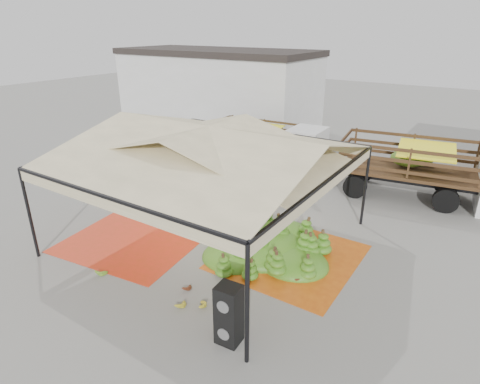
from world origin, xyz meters
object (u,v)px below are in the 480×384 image
Objects in this scene: vendor at (299,178)px; truck_right at (442,166)px; speaker_stack at (229,315)px; truck_left at (272,139)px; banana_heap at (260,233)px.

truck_right is (5.06, 2.90, 0.68)m from vendor.
truck_left reaches higher than speaker_stack.
vendor is 0.23× the size of truck_right.
speaker_stack is at bearing -67.15° from truck_left.
vendor is 0.29× the size of truck_left.
speaker_stack reaches higher than banana_heap.
truck_right is at bearing 60.82° from banana_heap.
vendor is 4.93m from truck_left.
truck_right reaches higher than vendor.
vendor is at bearing 101.30° from speaker_stack.
truck_left is at bearing 116.97° from banana_heap.
banana_heap is 8.71m from truck_right.
banana_heap is 3.04× the size of vendor.
truck_left reaches higher than banana_heap.
truck_left is at bearing -69.94° from vendor.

